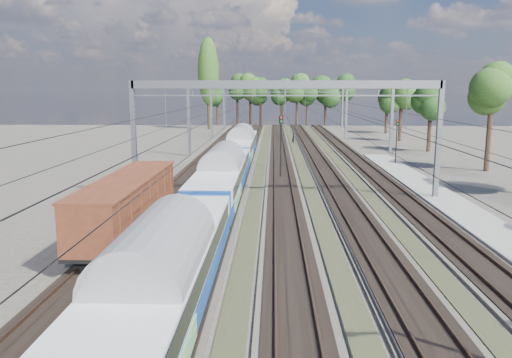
{
  "coord_description": "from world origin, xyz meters",
  "views": [
    {
      "loc": [
        -0.84,
        -7.63,
        8.34
      ],
      "look_at": [
        -1.92,
        23.14,
        2.8
      ],
      "focal_mm": 35.0,
      "sensor_mm": 36.0,
      "label": 1
    }
  ],
  "objects_px": {
    "freight_boxcar": "(128,203)",
    "signal_far": "(397,137)",
    "signal_near": "(281,139)",
    "worker": "(293,138)",
    "emu_train": "(222,172)"
  },
  "relations": [
    {
      "from": "freight_boxcar",
      "to": "signal_far",
      "type": "xyz_separation_m",
      "value": [
        21.74,
        28.3,
        1.15
      ]
    },
    {
      "from": "freight_boxcar",
      "to": "signal_near",
      "type": "relative_size",
      "value": 2.21
    },
    {
      "from": "freight_boxcar",
      "to": "worker",
      "type": "height_order",
      "value": "freight_boxcar"
    },
    {
      "from": "signal_far",
      "to": "worker",
      "type": "bearing_deg",
      "value": 127.72
    },
    {
      "from": "worker",
      "to": "signal_far",
      "type": "distance_m",
      "value": 24.66
    },
    {
      "from": "signal_near",
      "to": "signal_far",
      "type": "bearing_deg",
      "value": 15.07
    },
    {
      "from": "worker",
      "to": "signal_far",
      "type": "bearing_deg",
      "value": -174.71
    },
    {
      "from": "emu_train",
      "to": "signal_far",
      "type": "height_order",
      "value": "signal_far"
    },
    {
      "from": "freight_boxcar",
      "to": "signal_near",
      "type": "distance_m",
      "value": 21.64
    },
    {
      "from": "worker",
      "to": "signal_far",
      "type": "height_order",
      "value": "signal_far"
    },
    {
      "from": "freight_boxcar",
      "to": "signal_near",
      "type": "xyz_separation_m",
      "value": [
        8.86,
        19.67,
        1.69
      ]
    },
    {
      "from": "emu_train",
      "to": "freight_boxcar",
      "type": "distance_m",
      "value": 9.29
    },
    {
      "from": "freight_boxcar",
      "to": "signal_far",
      "type": "height_order",
      "value": "signal_far"
    },
    {
      "from": "worker",
      "to": "freight_boxcar",
      "type": "bearing_deg",
      "value": 147.47
    },
    {
      "from": "freight_boxcar",
      "to": "worker",
      "type": "xyz_separation_m",
      "value": [
        11.26,
        50.51,
        -1.18
      ]
    }
  ]
}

